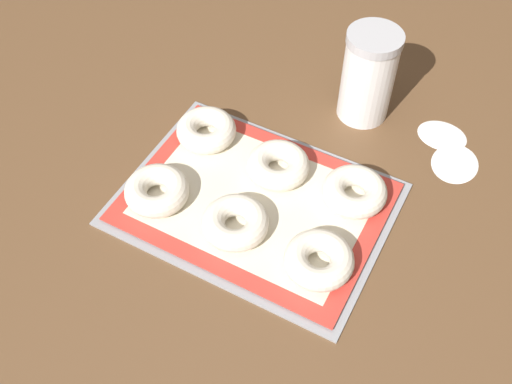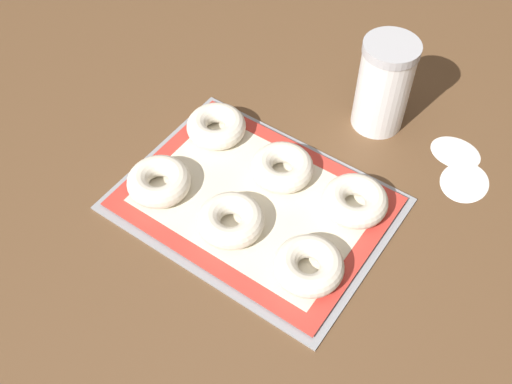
{
  "view_description": "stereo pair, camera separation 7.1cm",
  "coord_description": "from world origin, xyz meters",
  "views": [
    {
      "loc": [
        0.28,
        -0.52,
        0.78
      ],
      "look_at": [
        -0.0,
        0.0,
        0.03
      ],
      "focal_mm": 42.0,
      "sensor_mm": 36.0,
      "label": 1
    },
    {
      "loc": [
        0.34,
        -0.49,
        0.78
      ],
      "look_at": [
        -0.0,
        0.0,
        0.03
      ],
      "focal_mm": 42.0,
      "sensor_mm": 36.0,
      "label": 2
    }
  ],
  "objects": [
    {
      "name": "bagel_back_right",
      "position": [
        0.14,
        0.08,
        0.03
      ],
      "size": [
        0.11,
        0.11,
        0.04
      ],
      "color": "silver",
      "rests_on": "baking_mat"
    },
    {
      "name": "flour_canister",
      "position": [
        0.07,
        0.29,
        0.09
      ],
      "size": [
        0.1,
        0.1,
        0.18
      ],
      "color": "white",
      "rests_on": "ground_plane"
    },
    {
      "name": "bagel_front_left",
      "position": [
        -0.14,
        -0.07,
        0.03
      ],
      "size": [
        0.11,
        0.11,
        0.04
      ],
      "color": "silver",
      "rests_on": "baking_mat"
    },
    {
      "name": "bagel_back_left",
      "position": [
        -0.14,
        0.09,
        0.03
      ],
      "size": [
        0.11,
        0.11,
        0.04
      ],
      "color": "silver",
      "rests_on": "baking_mat"
    },
    {
      "name": "baking_tray",
      "position": [
        -0.0,
        0.0,
        0.0
      ],
      "size": [
        0.43,
        0.32,
        0.01
      ],
      "color": "#93969B",
      "rests_on": "ground_plane"
    },
    {
      "name": "flour_patch_far",
      "position": [
        0.22,
        0.3,
        0.0
      ],
      "size": [
        0.09,
        0.07,
        0.0
      ],
      "color": "white",
      "rests_on": "ground_plane"
    },
    {
      "name": "baking_mat",
      "position": [
        -0.0,
        0.0,
        0.01
      ],
      "size": [
        0.41,
        0.3,
        0.0
      ],
      "color": "red",
      "rests_on": "baking_tray"
    },
    {
      "name": "bagel_back_center",
      "position": [
        0.01,
        0.07,
        0.03
      ],
      "size": [
        0.11,
        0.11,
        0.04
      ],
      "color": "silver",
      "rests_on": "baking_mat"
    },
    {
      "name": "bagel_front_right",
      "position": [
        0.14,
        -0.06,
        0.03
      ],
      "size": [
        0.11,
        0.11,
        0.04
      ],
      "color": "silver",
      "rests_on": "baking_mat"
    },
    {
      "name": "ground_plane",
      "position": [
        0.0,
        0.0,
        0.0
      ],
      "size": [
        2.8,
        2.8,
        0.0
      ],
      "primitive_type": "plane",
      "color": "brown"
    },
    {
      "name": "flour_patch_near",
      "position": [
        0.26,
        0.24,
        0.0
      ],
      "size": [
        0.08,
        0.1,
        0.0
      ],
      "color": "white",
      "rests_on": "ground_plane"
    },
    {
      "name": "bagel_front_center",
      "position": [
        -0.0,
        -0.06,
        0.03
      ],
      "size": [
        0.11,
        0.11,
        0.04
      ],
      "color": "silver",
      "rests_on": "baking_mat"
    }
  ]
}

